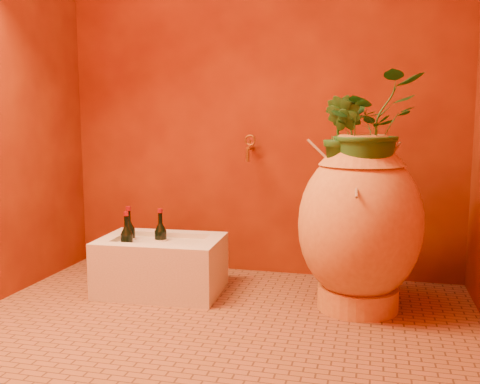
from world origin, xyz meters
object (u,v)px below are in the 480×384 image
(amphora, at_px, (360,224))
(wine_bottle_c, at_px, (127,245))
(stone_basin, at_px, (161,266))
(wine_bottle_b, at_px, (161,241))
(wall_tap, at_px, (250,147))
(wine_bottle_a, at_px, (129,240))

(amphora, distance_m, wine_bottle_c, 1.29)
(stone_basin, xyz_separation_m, wine_bottle_b, (-0.02, 0.05, 0.13))
(wine_bottle_b, height_order, wine_bottle_c, wine_bottle_b)
(amphora, height_order, wine_bottle_b, amphora)
(amphora, relative_size, wine_bottle_b, 3.05)
(amphora, xyz_separation_m, wall_tap, (-0.69, 0.47, 0.36))
(wine_bottle_a, height_order, wine_bottle_c, wine_bottle_a)
(wall_tap, bearing_deg, stone_basin, -131.25)
(wine_bottle_b, bearing_deg, wine_bottle_a, -171.98)
(amphora, height_order, wine_bottle_a, amphora)
(amphora, relative_size, wall_tap, 5.58)
(amphora, relative_size, wine_bottle_c, 3.11)
(wine_bottle_c, xyz_separation_m, wall_tap, (0.59, 0.52, 0.53))
(wine_bottle_b, xyz_separation_m, wall_tap, (0.43, 0.41, 0.53))
(stone_basin, xyz_separation_m, wall_tap, (0.41, 0.46, 0.66))
(amphora, relative_size, stone_basin, 1.29)
(wine_bottle_a, relative_size, wine_bottle_c, 1.05)
(stone_basin, bearing_deg, amphora, -0.15)
(stone_basin, relative_size, wall_tap, 4.31)
(stone_basin, relative_size, wine_bottle_c, 2.40)
(amphora, xyz_separation_m, wine_bottle_a, (-1.30, 0.03, -0.17))
(amphora, xyz_separation_m, wine_bottle_b, (-1.12, 0.06, -0.17))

